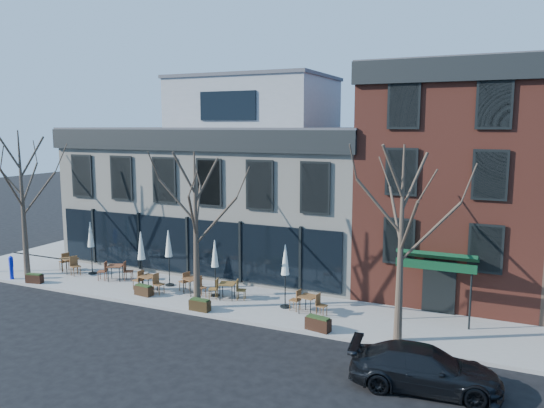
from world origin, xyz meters
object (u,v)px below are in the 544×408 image
at_px(call_box, 11,267).
at_px(cafe_set_0, 70,263).
at_px(parked_sedan, 425,368).
at_px(umbrella_0, 91,237).

bearing_deg(call_box, cafe_set_0, 49.67).
height_order(call_box, cafe_set_0, call_box).
bearing_deg(parked_sedan, call_box, 75.71).
bearing_deg(parked_sedan, cafe_set_0, 68.90).
height_order(parked_sedan, cafe_set_0, parked_sedan).
distance_m(cafe_set_0, umbrella_0, 2.04).
distance_m(parked_sedan, umbrella_0, 19.60).
xyz_separation_m(cafe_set_0, umbrella_0, (1.30, 0.35, 1.54)).
relative_size(parked_sedan, umbrella_0, 1.61).
relative_size(parked_sedan, cafe_set_0, 2.36).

